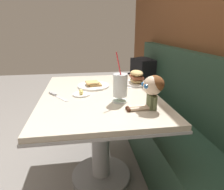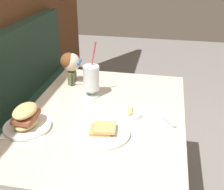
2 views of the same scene
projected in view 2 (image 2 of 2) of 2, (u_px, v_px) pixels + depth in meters
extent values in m
cube|color=#233D2D|center=(14.00, 175.00, 1.79)|extent=(2.60, 0.48, 0.45)
cube|color=beige|center=(105.00, 116.00, 1.46)|extent=(1.10, 0.80, 0.03)
cube|color=#B7BABF|center=(105.00, 120.00, 1.47)|extent=(1.11, 0.81, 0.02)
cylinder|color=#A5A8AD|center=(105.00, 170.00, 1.63)|extent=(0.14, 0.14, 0.65)
cylinder|color=white|center=(103.00, 133.00, 1.29)|extent=(0.25, 0.25, 0.01)
cube|color=tan|center=(101.00, 130.00, 1.29)|extent=(0.11, 0.11, 0.01)
cube|color=tan|center=(105.00, 127.00, 1.28)|extent=(0.11, 0.11, 0.01)
cylinder|color=silver|center=(92.00, 95.00, 1.63)|extent=(0.10, 0.10, 0.01)
cylinder|color=silver|center=(92.00, 92.00, 1.62)|extent=(0.03, 0.03, 0.03)
cylinder|color=silver|center=(91.00, 78.00, 1.59)|extent=(0.09, 0.09, 0.14)
cylinder|color=#ADE0A8|center=(91.00, 79.00, 1.59)|extent=(0.08, 0.08, 0.12)
cylinder|color=#DB383D|center=(93.00, 60.00, 1.56)|extent=(0.02, 0.05, 0.22)
cube|color=white|center=(28.00, 128.00, 1.34)|extent=(0.22, 0.22, 0.00)
cylinder|color=white|center=(28.00, 126.00, 1.34)|extent=(0.22, 0.22, 0.01)
ellipsoid|color=tan|center=(27.00, 122.00, 1.33)|extent=(0.15, 0.10, 0.04)
cube|color=#995138|center=(26.00, 117.00, 1.31)|extent=(0.14, 0.09, 0.02)
ellipsoid|color=tan|center=(25.00, 111.00, 1.30)|extent=(0.15, 0.10, 0.04)
cylinder|color=white|center=(130.00, 114.00, 1.44)|extent=(0.12, 0.12, 0.01)
sphere|color=#F4E07A|center=(130.00, 113.00, 1.42)|extent=(0.03, 0.03, 0.03)
sphere|color=#F4E07A|center=(130.00, 109.00, 1.45)|extent=(0.03, 0.03, 0.03)
cube|color=silver|center=(156.00, 112.00, 1.47)|extent=(0.13, 0.10, 0.00)
cube|color=#B2B5BA|center=(170.00, 123.00, 1.37)|extent=(0.08, 0.06, 0.01)
cube|color=#5B6642|center=(72.00, 77.00, 1.76)|extent=(0.07, 0.04, 0.08)
sphere|color=beige|center=(71.00, 62.00, 1.72)|extent=(0.11, 0.11, 0.11)
ellipsoid|color=brown|center=(69.00, 61.00, 1.72)|extent=(0.12, 0.11, 0.10)
sphere|color=#2D6BB2|center=(78.00, 63.00, 1.69)|extent=(0.03, 0.03, 0.03)
sphere|color=#2D6BB2|center=(80.00, 61.00, 1.73)|extent=(0.03, 0.03, 0.03)
cylinder|color=beige|center=(85.00, 84.00, 1.76)|extent=(0.03, 0.12, 0.02)
cylinder|color=beige|center=(86.00, 82.00, 1.78)|extent=(0.03, 0.12, 0.02)
sphere|color=#4C2819|center=(94.00, 84.00, 1.75)|extent=(0.03, 0.03, 0.03)
sphere|color=#4C2819|center=(95.00, 82.00, 1.77)|extent=(0.03, 0.03, 0.03)
cylinder|color=#5B6642|center=(70.00, 79.00, 1.72)|extent=(0.02, 0.02, 0.07)
cylinder|color=#5B6642|center=(74.00, 74.00, 1.80)|extent=(0.02, 0.02, 0.07)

